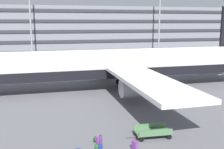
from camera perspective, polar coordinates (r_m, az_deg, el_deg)
name	(u,v)px	position (r m, az deg, el deg)	size (l,w,h in m)	color
ground_plane	(133,85)	(36.43, 4.47, -2.13)	(600.00, 600.00, 0.00)	#5B5B60
terminal_structure	(87,30)	(77.76, -5.37, 9.36)	(165.29, 20.78, 12.24)	slate
airliner	(115,65)	(33.64, 0.62, 2.06)	(42.14, 34.14, 10.35)	silver
light_mast_center_left	(160,3)	(67.05, 10.12, 14.73)	(1.80, 0.50, 22.26)	gray
suitcase_black	(135,146)	(18.20, 4.89, -14.75)	(0.37, 0.51, 0.77)	#72388C
suitcase_small	(99,141)	(18.76, -2.68, -13.86)	(0.43, 0.43, 0.80)	#72388C
backpack_scuffed	(95,139)	(19.37, -3.51, -13.53)	(0.37, 0.35, 0.48)	#264C26
backpack_orange	(97,148)	(18.22, -3.18, -15.19)	(0.37, 0.29, 0.48)	#264C26
baggage_cart	(153,132)	(20.23, 8.64, -11.88)	(3.32, 1.40, 0.82)	#4C724C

